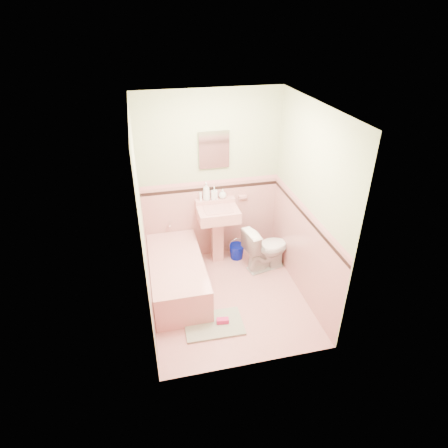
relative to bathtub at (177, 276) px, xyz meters
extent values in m
plane|color=tan|center=(0.63, -0.33, -0.23)|extent=(2.20, 2.20, 0.00)
plane|color=white|center=(0.63, -0.33, 2.27)|extent=(2.20, 2.20, 0.00)
plane|color=beige|center=(0.63, 0.77, 1.02)|extent=(2.50, 0.00, 2.50)
plane|color=beige|center=(0.63, -1.43, 1.02)|extent=(2.50, 0.00, 2.50)
plane|color=beige|center=(-0.37, -0.33, 1.02)|extent=(0.00, 2.50, 2.50)
plane|color=beige|center=(1.63, -0.33, 1.02)|extent=(0.00, 2.50, 2.50)
plane|color=#D18F8C|center=(0.63, 0.76, 0.38)|extent=(2.00, 0.00, 2.00)
plane|color=#D18F8C|center=(0.63, -1.42, 0.38)|extent=(2.00, 0.00, 2.00)
plane|color=#D18F8C|center=(-0.36, -0.33, 0.38)|extent=(0.00, 2.20, 2.20)
plane|color=#D18F8C|center=(1.62, -0.33, 0.38)|extent=(0.00, 2.20, 2.20)
plane|color=black|center=(0.63, 0.75, 0.90)|extent=(2.00, 0.00, 2.00)
plane|color=black|center=(0.63, -1.41, 0.90)|extent=(2.00, 0.00, 2.00)
plane|color=black|center=(-0.35, -0.33, 0.89)|extent=(0.00, 2.20, 2.20)
plane|color=black|center=(1.61, -0.33, 0.89)|extent=(0.00, 2.20, 2.20)
plane|color=#CE8386|center=(0.63, 0.75, 0.99)|extent=(2.00, 0.00, 2.00)
plane|color=#CE8386|center=(0.63, -1.41, 0.99)|extent=(2.00, 0.00, 2.00)
plane|color=#CE8386|center=(-0.35, -0.33, 1.00)|extent=(0.00, 2.20, 2.20)
plane|color=#CE8386|center=(1.61, -0.33, 1.00)|extent=(0.00, 2.20, 2.20)
cube|color=tan|center=(0.00, 0.00, 0.00)|extent=(0.70, 1.50, 0.45)
cylinder|color=silver|center=(0.00, 0.72, 0.41)|extent=(0.04, 0.12, 0.04)
cylinder|color=silver|center=(0.68, 0.67, 0.72)|extent=(0.02, 0.02, 0.10)
cube|color=white|center=(0.68, 0.74, 1.47)|extent=(0.38, 0.04, 0.47)
cube|color=tan|center=(1.10, 0.73, 0.72)|extent=(0.11, 0.07, 0.04)
imported|color=#B2B2B2|center=(0.56, 0.71, 0.88)|extent=(0.10, 0.11, 0.27)
imported|color=#B2B2B2|center=(0.67, 0.71, 0.84)|extent=(0.10, 0.10, 0.19)
imported|color=#B2B2B2|center=(0.79, 0.71, 0.81)|extent=(0.14, 0.14, 0.14)
cylinder|color=white|center=(0.47, 0.71, 0.80)|extent=(0.04, 0.04, 0.12)
imported|color=white|center=(1.33, 0.22, 0.11)|extent=(0.73, 0.51, 0.68)
cube|color=gray|center=(0.34, -0.78, -0.21)|extent=(0.72, 0.49, 0.03)
cube|color=#BF1E59|center=(0.45, -0.78, -0.17)|extent=(0.16, 0.09, 0.06)
camera|label=1|loc=(-0.30, -4.08, 3.14)|focal=30.15mm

